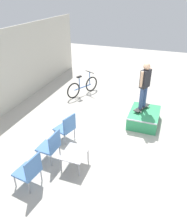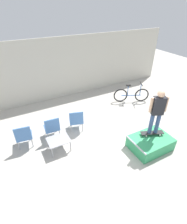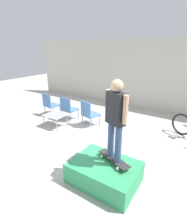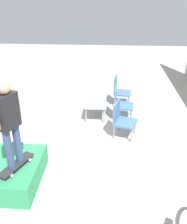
{
  "view_description": "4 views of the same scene",
  "coord_description": "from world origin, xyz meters",
  "px_view_note": "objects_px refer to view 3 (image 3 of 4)",
  "views": [
    {
      "loc": [
        -5.69,
        -1.34,
        4.22
      ],
      "look_at": [
        -0.27,
        0.64,
        0.93
      ],
      "focal_mm": 35.0,
      "sensor_mm": 36.0,
      "label": 1
    },
    {
      "loc": [
        -2.69,
        -3.79,
        4.41
      ],
      "look_at": [
        -0.19,
        0.93,
        0.94
      ],
      "focal_mm": 28.0,
      "sensor_mm": 36.0,
      "label": 2
    },
    {
      "loc": [
        2.59,
        -3.34,
        2.65
      ],
      "look_at": [
        -0.17,
        0.84,
        0.79
      ],
      "focal_mm": 28.0,
      "sensor_mm": 36.0,
      "label": 3
    },
    {
      "loc": [
        4.83,
        1.04,
        3.42
      ],
      "look_at": [
        -0.3,
        0.69,
        0.85
      ],
      "focal_mm": 40.0,
      "sensor_mm": 36.0,
      "label": 4
    }
  ],
  "objects_px": {
    "skate_ramp_box": "(104,172)",
    "patio_chair_left": "(50,103)",
    "skateboard_on_ramp": "(114,159)",
    "coffee_table": "(55,116)",
    "person_skater": "(116,116)",
    "patio_chair_right": "(89,113)",
    "patio_chair_center": "(68,108)"
  },
  "relations": [
    {
      "from": "coffee_table",
      "to": "patio_chair_left",
      "type": "height_order",
      "value": "patio_chair_left"
    },
    {
      "from": "skate_ramp_box",
      "to": "skateboard_on_ramp",
      "type": "bearing_deg",
      "value": 43.85
    },
    {
      "from": "skate_ramp_box",
      "to": "coffee_table",
      "type": "relative_size",
      "value": 1.89
    },
    {
      "from": "person_skater",
      "to": "patio_chair_right",
      "type": "relative_size",
      "value": 1.74
    },
    {
      "from": "patio_chair_center",
      "to": "coffee_table",
      "type": "bearing_deg",
      "value": 93.87
    },
    {
      "from": "skate_ramp_box",
      "to": "patio_chair_center",
      "type": "relative_size",
      "value": 1.51
    },
    {
      "from": "skate_ramp_box",
      "to": "patio_chair_center",
      "type": "height_order",
      "value": "patio_chair_center"
    },
    {
      "from": "person_skater",
      "to": "patio_chair_center",
      "type": "distance_m",
      "value": 3.69
    },
    {
      "from": "patio_chair_left",
      "to": "patio_chair_right",
      "type": "relative_size",
      "value": 1.0
    },
    {
      "from": "patio_chair_center",
      "to": "patio_chair_right",
      "type": "relative_size",
      "value": 1.0
    },
    {
      "from": "coffee_table",
      "to": "patio_chair_right",
      "type": "bearing_deg",
      "value": 36.52
    },
    {
      "from": "coffee_table",
      "to": "patio_chair_left",
      "type": "xyz_separation_m",
      "value": [
        -1.0,
        0.7,
        0.11
      ]
    },
    {
      "from": "patio_chair_left",
      "to": "coffee_table",
      "type": "bearing_deg",
      "value": 151.88
    },
    {
      "from": "coffee_table",
      "to": "patio_chair_center",
      "type": "xyz_separation_m",
      "value": [
        -0.01,
        0.7,
        0.11
      ]
    },
    {
      "from": "skateboard_on_ramp",
      "to": "patio_chair_left",
      "type": "xyz_separation_m",
      "value": [
        -3.95,
        1.98,
        -0.03
      ]
    },
    {
      "from": "patio_chair_right",
      "to": "patio_chair_left",
      "type": "bearing_deg",
      "value": 16.58
    },
    {
      "from": "skateboard_on_ramp",
      "to": "patio_chair_left",
      "type": "distance_m",
      "value": 4.42
    },
    {
      "from": "person_skater",
      "to": "patio_chair_right",
      "type": "distance_m",
      "value": 2.98
    },
    {
      "from": "person_skater",
      "to": "patio_chair_left",
      "type": "relative_size",
      "value": 1.74
    },
    {
      "from": "skate_ramp_box",
      "to": "patio_chair_left",
      "type": "distance_m",
      "value": 4.36
    },
    {
      "from": "person_skater",
      "to": "skateboard_on_ramp",
      "type": "bearing_deg",
      "value": 113.07
    },
    {
      "from": "skateboard_on_ramp",
      "to": "person_skater",
      "type": "xyz_separation_m",
      "value": [
        0.0,
        -0.0,
        0.95
      ]
    },
    {
      "from": "coffee_table",
      "to": "patio_chair_left",
      "type": "relative_size",
      "value": 0.8
    },
    {
      "from": "person_skater",
      "to": "coffee_table",
      "type": "relative_size",
      "value": 2.18
    },
    {
      "from": "skate_ramp_box",
      "to": "person_skater",
      "type": "relative_size",
      "value": 0.87
    },
    {
      "from": "skateboard_on_ramp",
      "to": "coffee_table",
      "type": "xyz_separation_m",
      "value": [
        -2.95,
        1.28,
        -0.14
      ]
    },
    {
      "from": "skateboard_on_ramp",
      "to": "patio_chair_center",
      "type": "relative_size",
      "value": 0.88
    },
    {
      "from": "skateboard_on_ramp",
      "to": "patio_chair_right",
      "type": "xyz_separation_m",
      "value": [
        -2.0,
        1.98,
        -0.03
      ]
    },
    {
      "from": "coffee_table",
      "to": "patio_chair_center",
      "type": "distance_m",
      "value": 0.71
    },
    {
      "from": "skateboard_on_ramp",
      "to": "coffee_table",
      "type": "distance_m",
      "value": 3.22
    },
    {
      "from": "skateboard_on_ramp",
      "to": "coffee_table",
      "type": "relative_size",
      "value": 1.1
    },
    {
      "from": "skate_ramp_box",
      "to": "patio_chair_left",
      "type": "height_order",
      "value": "patio_chair_left"
    }
  ]
}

